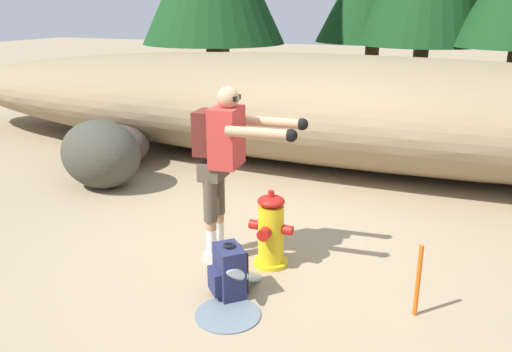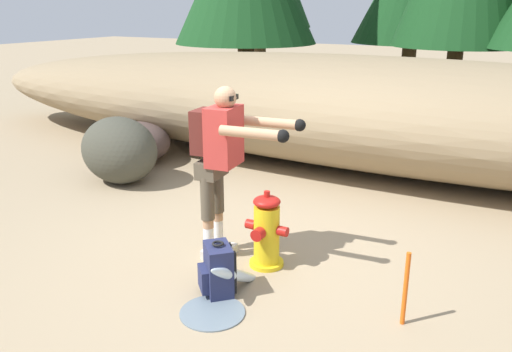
% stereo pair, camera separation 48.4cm
% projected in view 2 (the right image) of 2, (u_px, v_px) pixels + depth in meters
% --- Properties ---
extents(ground_plane, '(56.00, 56.00, 0.04)m').
position_uv_depth(ground_plane, '(254.00, 254.00, 5.17)').
color(ground_plane, '#998466').
extents(dirt_embankment, '(15.56, 3.20, 1.62)m').
position_uv_depth(dirt_embankment, '(367.00, 111.00, 7.86)').
color(dirt_embankment, '#897556').
rests_on(dirt_embankment, ground_plane).
extents(fire_hydrant, '(0.42, 0.37, 0.74)m').
position_uv_depth(fire_hydrant, '(266.00, 232.00, 4.81)').
color(fire_hydrant, gold).
rests_on(fire_hydrant, ground_plane).
extents(hydrant_water_jet, '(0.52, 1.05, 0.53)m').
position_uv_depth(hydrant_water_jet, '(230.00, 285.00, 4.34)').
color(hydrant_water_jet, silver).
rests_on(hydrant_water_jet, ground_plane).
extents(utility_worker, '(1.01, 0.60, 1.65)m').
position_uv_depth(utility_worker, '(222.00, 152.00, 4.75)').
color(utility_worker, beige).
rests_on(utility_worker, ground_plane).
extents(spare_backpack, '(0.36, 0.36, 0.47)m').
position_uv_depth(spare_backpack, '(218.00, 270.00, 4.36)').
color(spare_backpack, '#23284C').
rests_on(spare_backpack, ground_plane).
extents(boulder_large, '(1.57, 1.57, 0.64)m').
position_uv_depth(boulder_large, '(134.00, 143.00, 8.00)').
color(boulder_large, '#463732').
rests_on(boulder_large, ground_plane).
extents(boulder_mid, '(1.32, 1.12, 0.91)m').
position_uv_depth(boulder_mid, '(119.00, 150.00, 7.09)').
color(boulder_mid, '#3E3E33').
rests_on(boulder_mid, ground_plane).
extents(survey_stake, '(0.04, 0.04, 0.60)m').
position_uv_depth(survey_stake, '(405.00, 289.00, 3.92)').
color(survey_stake, '#E55914').
rests_on(survey_stake, ground_plane).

